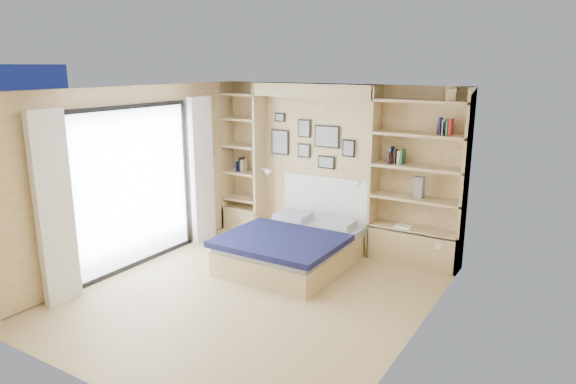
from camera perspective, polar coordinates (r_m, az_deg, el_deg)
The scene contains 8 objects.
ground at distance 6.49m, azimuth -3.90°, elevation -11.35°, with size 4.50×4.50×0.00m, color tan.
room_shell at distance 7.55m, azimuth 0.22°, elevation 0.99°, with size 4.50×4.50×4.50m.
bed at distance 7.32m, azimuth 0.59°, elevation -6.07°, with size 1.60×2.09×1.07m.
photo_gallery at distance 8.08m, azimuth 2.41°, elevation 5.65°, with size 1.48×0.02×0.82m.
reading_lamps at distance 7.90m, azimuth 2.55°, elevation 1.75°, with size 1.92×0.12×0.15m.
shelf_decor at distance 7.30m, azimuth 12.60°, elevation 5.10°, with size 3.57×0.23×2.03m.
deck at distance 8.93m, azimuth -23.24°, elevation -5.30°, with size 3.20×4.00×0.05m, color #716253.
deck_chair at distance 9.08m, azimuth -24.51°, elevation -2.89°, with size 0.60×0.79×0.71m.
Camera 1 is at (3.41, -4.77, 2.78)m, focal length 32.00 mm.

